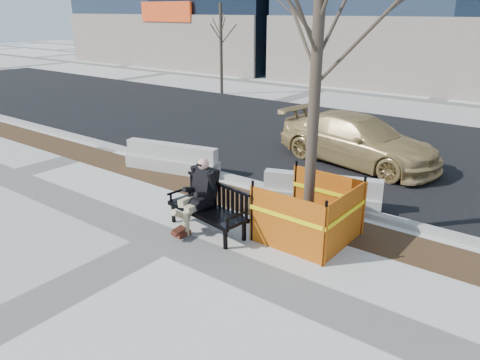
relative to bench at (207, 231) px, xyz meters
The scene contains 11 objects.
ground 0.93m from the bench, 116.91° to the right, with size 120.00×120.00×0.00m, color beige.
mulch_strip 1.82m from the bench, 103.46° to the left, with size 40.00×1.20×0.02m, color #47301C.
asphalt_street 7.98m from the bench, 93.04° to the left, with size 60.00×10.40×0.01m, color black.
curb 2.75m from the bench, 98.85° to the left, with size 60.00×0.25×0.12m, color #9E9B93.
bench is the anchor object (origin of this frame).
seated_man 0.27m from the bench, 160.42° to the left, with size 0.64×1.07×1.50m, color black, non-canonical shape.
tree_fence 2.06m from the bench, 29.18° to the left, with size 2.54×2.54×6.34m, color #D86211, non-canonical shape.
sedan 6.17m from the bench, 84.59° to the left, with size 2.02×4.96×1.44m, color tan.
jersey_barrier_left 4.03m from the bench, 145.47° to the left, with size 2.82×0.56×0.81m, color #ACA9A1, non-canonical shape.
jersey_barrier_right 2.88m from the bench, 63.65° to the left, with size 2.71×0.54×0.78m, color #A8A69D, non-canonical shape.
far_tree_left 16.70m from the bench, 128.33° to the left, with size 1.87×1.87×5.05m, color #453A2C, non-canonical shape.
Camera 1 is at (6.22, -5.67, 4.34)m, focal length 34.58 mm.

